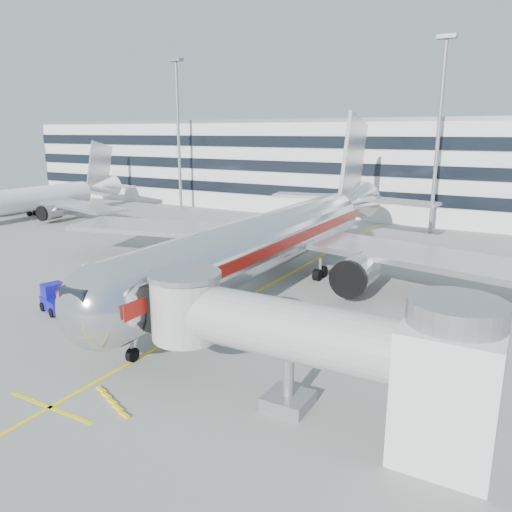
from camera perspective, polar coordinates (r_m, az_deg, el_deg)
The scene contains 15 objects.
ground at distance 37.61m, azimuth -5.51°, elevation -7.24°, with size 180.00×180.00×0.00m, color gray.
lead_in_line at distance 45.68m, azimuth 1.67°, elevation -3.29°, with size 0.25×70.00×0.01m, color yellow.
stop_bar at distance 28.46m, azimuth -22.47°, elevation -15.70°, with size 6.00×0.25×0.01m, color yellow.
main_jet at distance 46.10m, azimuth 2.71°, elevation 2.30°, with size 50.95×48.70×16.06m.
jet_bridge at distance 24.19m, azimuth 7.44°, elevation -9.84°, with size 17.80×4.50×7.00m.
terminal at distance 89.09m, azimuth 16.48°, elevation 9.75°, with size 150.00×24.25×15.60m.
light_mast_west at distance 89.67m, azimuth -8.90°, elevation 14.71°, with size 2.40×1.20×25.45m.
light_mast_centre at distance 71.67m, azimuth 20.23°, elevation 14.23°, with size 2.40×1.20×25.45m.
second_jet at distance 87.73m, azimuth -24.35°, elevation 5.98°, with size 38.21×36.52×12.04m.
belt_loader at distance 44.09m, azimuth -12.70°, elevation -3.41°, with size 4.90×2.95×2.29m.
baggage_tug at distance 41.85m, azimuth -21.91°, elevation -4.65°, with size 3.22×2.53×2.14m.
cargo_container_left at distance 42.87m, azimuth -21.92°, elevation -4.48°, with size 1.40×1.40×1.48m.
cargo_container_right at distance 48.59m, azimuth -18.09°, elevation -1.92°, with size 2.05×2.05×1.65m.
cargo_container_front at distance 43.62m, azimuth -16.68°, elevation -3.64°, with size 1.89×1.89×1.61m.
ramp_worker at distance 39.85m, azimuth -15.23°, elevation -5.02°, with size 0.68×0.45×1.87m, color #CCF71A.
Camera 1 is at (20.27, -28.61, 13.63)m, focal length 35.00 mm.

